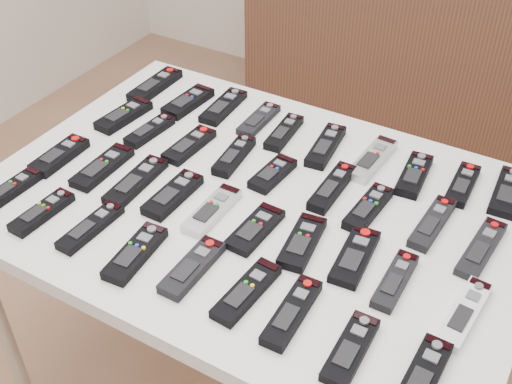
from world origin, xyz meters
The scene contains 40 objects.
table centered at (-0.13, 0.09, 0.72)m, with size 1.25×0.88×0.78m.
sideboard centered at (-0.15, 1.78, 0.44)m, with size 1.77×0.38×0.88m, color #4A2B1D.
remote_0 centered at (-0.64, 0.38, 0.79)m, with size 0.06×0.20×0.02m, color black.
remote_1 centered at (-0.50, 0.36, 0.79)m, with size 0.06×0.17×0.02m, color black.
remote_2 centered at (-0.41, 0.39, 0.79)m, with size 0.06×0.18×0.02m, color black.
remote_3 centered at (-0.29, 0.38, 0.79)m, with size 0.05×0.16×0.02m, color black.
remote_4 centered at (-0.20, 0.35, 0.79)m, with size 0.05×0.16×0.02m, color black.
remote_5 centered at (-0.07, 0.35, 0.79)m, with size 0.05×0.19×0.02m, color black.
remote_6 centered at (0.05, 0.36, 0.79)m, with size 0.05×0.19×0.02m, color #B7B7BC.
remote_7 centered at (0.16, 0.35, 0.79)m, with size 0.05×0.17×0.02m, color black.
remote_8 centered at (0.28, 0.37, 0.79)m, with size 0.05×0.16×0.02m, color black.
remote_9 centered at (0.38, 0.40, 0.79)m, with size 0.06×0.18×0.02m, color black.
remote_10 centered at (-0.62, 0.21, 0.79)m, with size 0.06×0.17×0.02m, color black.
remote_11 centered at (-0.51, 0.18, 0.79)m, with size 0.05×0.15×0.02m, color black.
remote_12 centered at (-0.38, 0.18, 0.79)m, with size 0.06×0.17×0.02m, color black.
remote_13 centered at (-0.25, 0.20, 0.79)m, with size 0.05×0.17×0.02m, color black.
remote_14 centered at (-0.13, 0.18, 0.79)m, with size 0.05×0.14×0.02m, color black.
remote_15 centered at (0.01, 0.20, 0.79)m, with size 0.05×0.19×0.02m, color black.
remote_16 centered at (0.12, 0.18, 0.79)m, with size 0.05×0.17×0.02m, color black.
remote_17 centered at (0.26, 0.20, 0.79)m, with size 0.05×0.18×0.02m, color black.
remote_18 centered at (0.37, 0.18, 0.79)m, with size 0.05×0.20×0.02m, color black.
remote_19 centered at (-0.63, -0.02, 0.79)m, with size 0.06×0.16×0.02m, color black.
remote_20 centered at (-0.51, -0.01, 0.79)m, with size 0.06×0.18×0.02m, color black.
remote_21 centered at (-0.40, -0.01, 0.79)m, with size 0.06×0.19×0.02m, color black.
remote_22 centered at (-0.29, -0.01, 0.79)m, with size 0.06×0.17×0.02m, color black.
remote_23 centered at (-0.19, -0.01, 0.79)m, with size 0.05×0.17×0.02m, color #B7B7BC.
remote_24 centered at (-0.07, -0.01, 0.79)m, with size 0.06×0.16×0.02m, color black.
remote_25 centered at (0.04, 0.00, 0.79)m, with size 0.06×0.16×0.02m, color black.
remote_26 centered at (0.15, 0.02, 0.79)m, with size 0.06×0.17×0.02m, color black.
remote_27 centered at (0.25, 0.00, 0.79)m, with size 0.04×0.17×0.02m, color black.
remote_28 centered at (0.39, -0.02, 0.79)m, with size 0.05×0.19×0.02m, color silver.
remote_29 centered at (-0.64, -0.18, 0.79)m, with size 0.05×0.16×0.02m, color black.
remote_30 centered at (-0.51, -0.21, 0.79)m, with size 0.05×0.16×0.02m, color black.
remote_31 centered at (-0.38, -0.19, 0.79)m, with size 0.05×0.17×0.02m, color black.
remote_32 centered at (-0.25, -0.20, 0.79)m, with size 0.06×0.17×0.02m, color black.
remote_33 centered at (-0.12, -0.18, 0.79)m, with size 0.05×0.17×0.02m, color black.
remote_34 centered at (0.01, -0.18, 0.79)m, with size 0.05×0.18×0.02m, color black.
remote_35 centered at (0.11, -0.18, 0.79)m, with size 0.05×0.18×0.02m, color black.
remote_36 centered at (0.24, -0.20, 0.79)m, with size 0.05×0.16×0.02m, color black.
remote_37 centered at (0.37, -0.20, 0.79)m, with size 0.05×0.17×0.02m, color black.
Camera 1 is at (0.45, -0.91, 1.73)m, focal length 45.00 mm.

